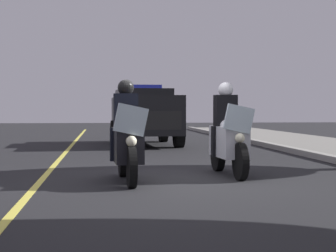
% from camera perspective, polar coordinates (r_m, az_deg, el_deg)
% --- Properties ---
extents(ground_plane, '(80.00, 80.00, 0.00)m').
position_cam_1_polar(ground_plane, '(9.54, 0.64, -5.58)').
color(ground_plane, black).
extents(lane_stripe_center, '(48.00, 0.12, 0.01)m').
position_cam_1_polar(lane_stripe_center, '(9.52, -13.01, -5.61)').
color(lane_stripe_center, '#E0D14C').
rests_on(lane_stripe_center, ground).
extents(police_motorcycle_lead_left, '(2.14, 0.60, 1.72)m').
position_cam_1_polar(police_motorcycle_lead_left, '(9.31, -4.24, -1.44)').
color(police_motorcycle_lead_left, black).
rests_on(police_motorcycle_lead_left, ground).
extents(police_motorcycle_lead_right, '(2.14, 0.60, 1.72)m').
position_cam_1_polar(police_motorcycle_lead_right, '(10.24, 6.19, -1.16)').
color(police_motorcycle_lead_right, black).
rests_on(police_motorcycle_lead_right, ground).
extents(police_suv, '(5.00, 2.28, 2.05)m').
position_cam_1_polar(police_suv, '(18.98, -2.44, 1.29)').
color(police_suv, black).
rests_on(police_suv, ground).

